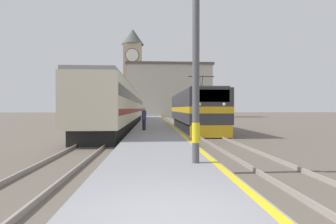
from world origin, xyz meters
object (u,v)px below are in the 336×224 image
catenary_mast (201,20)px  person_on_platform (144,118)px  passenger_train (125,107)px  clock_tower (133,69)px  locomotive_train (194,110)px

catenary_mast → person_on_platform: 12.50m
catenary_mast → passenger_train: bearing=101.1°
passenger_train → person_on_platform: passenger_train is taller
person_on_platform → clock_tower: size_ratio=0.07×
passenger_train → clock_tower: (-1.99, 42.28, 10.73)m
catenary_mast → person_on_platform: bearing=99.6°
locomotive_train → person_on_platform: 6.07m
passenger_train → catenary_mast: size_ratio=4.36×
locomotive_train → person_on_platform: locomotive_train is taller
passenger_train → person_on_platform: (2.53, -11.16, -0.93)m
catenary_mast → clock_tower: 66.16m
passenger_train → clock_tower: clock_tower is taller
catenary_mast → clock_tower: size_ratio=0.35×
passenger_train → locomotive_train: bearing=-45.4°
passenger_train → catenary_mast: 23.60m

